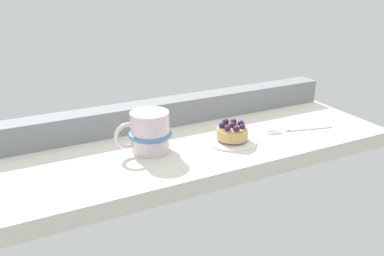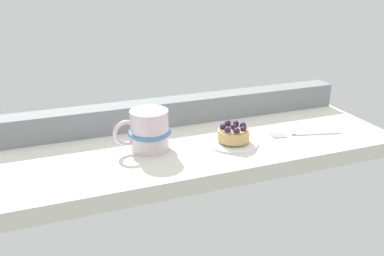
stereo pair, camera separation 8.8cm
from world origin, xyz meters
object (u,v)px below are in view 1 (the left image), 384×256
Objects in this scene: dessert_plate at (232,140)px; dessert_fork at (299,129)px; coffee_mug at (149,131)px; raspberry_tart at (232,131)px.

dessert_fork is at bearing -4.31° from dessert_plate.
coffee_mug is 0.74× the size of dessert_fork.
dessert_plate is 18.23cm from dessert_fork.
raspberry_tart is at bearing -13.50° from coffee_mug.
coffee_mug is (-18.30, 4.41, 3.86)cm from dessert_plate.
coffee_mug is at bearing 170.99° from dessert_fork.
raspberry_tart is 18.36cm from dessert_fork.
coffee_mug is at bearing 166.44° from dessert_plate.
dessert_plate is at bearing -13.56° from coffee_mug.
dessert_fork is (18.17, -1.37, -0.16)cm from dessert_plate.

